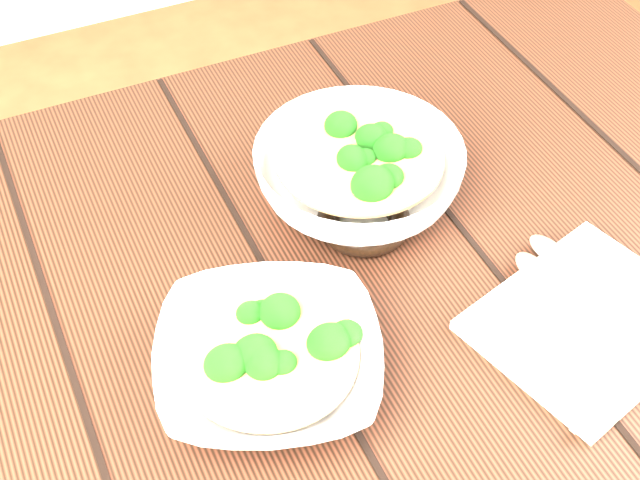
{
  "coord_description": "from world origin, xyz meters",
  "views": [
    {
      "loc": [
        -0.21,
        -0.48,
        1.39
      ],
      "look_at": [
        0.02,
        0.03,
        0.8
      ],
      "focal_mm": 50.0,
      "sensor_mm": 36.0,
      "label": 1
    }
  ],
  "objects_px": {
    "soup_bowl_back": "(359,173)",
    "napkin": "(588,322)",
    "table": "(312,381)",
    "soup_bowl_front": "(269,361)",
    "trivet": "(364,220)"
  },
  "relations": [
    {
      "from": "table",
      "to": "soup_bowl_front",
      "type": "relative_size",
      "value": 4.85
    },
    {
      "from": "soup_bowl_back",
      "to": "napkin",
      "type": "bearing_deg",
      "value": -64.2
    },
    {
      "from": "table",
      "to": "soup_bowl_front",
      "type": "bearing_deg",
      "value": -138.23
    },
    {
      "from": "table",
      "to": "soup_bowl_back",
      "type": "bearing_deg",
      "value": 47.17
    },
    {
      "from": "soup_bowl_back",
      "to": "trivet",
      "type": "height_order",
      "value": "soup_bowl_back"
    },
    {
      "from": "trivet",
      "to": "napkin",
      "type": "xyz_separation_m",
      "value": [
        0.13,
        -0.2,
        -0.01
      ]
    },
    {
      "from": "soup_bowl_back",
      "to": "trivet",
      "type": "relative_size",
      "value": 2.88
    },
    {
      "from": "soup_bowl_back",
      "to": "napkin",
      "type": "xyz_separation_m",
      "value": [
        0.12,
        -0.24,
        -0.03
      ]
    },
    {
      "from": "soup_bowl_back",
      "to": "napkin",
      "type": "height_order",
      "value": "soup_bowl_back"
    },
    {
      "from": "soup_bowl_front",
      "to": "napkin",
      "type": "xyz_separation_m",
      "value": [
        0.29,
        -0.07,
        -0.02
      ]
    },
    {
      "from": "napkin",
      "to": "soup_bowl_front",
      "type": "bearing_deg",
      "value": 150.87
    },
    {
      "from": "napkin",
      "to": "table",
      "type": "bearing_deg",
      "value": 134.44
    },
    {
      "from": "table",
      "to": "soup_bowl_front",
      "type": "distance_m",
      "value": 0.17
    },
    {
      "from": "soup_bowl_front",
      "to": "soup_bowl_back",
      "type": "height_order",
      "value": "soup_bowl_back"
    },
    {
      "from": "table",
      "to": "soup_bowl_back",
      "type": "height_order",
      "value": "soup_bowl_back"
    }
  ]
}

